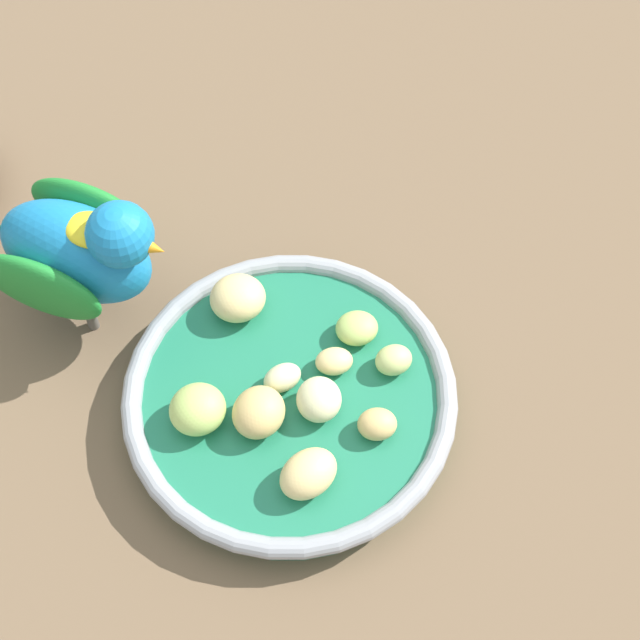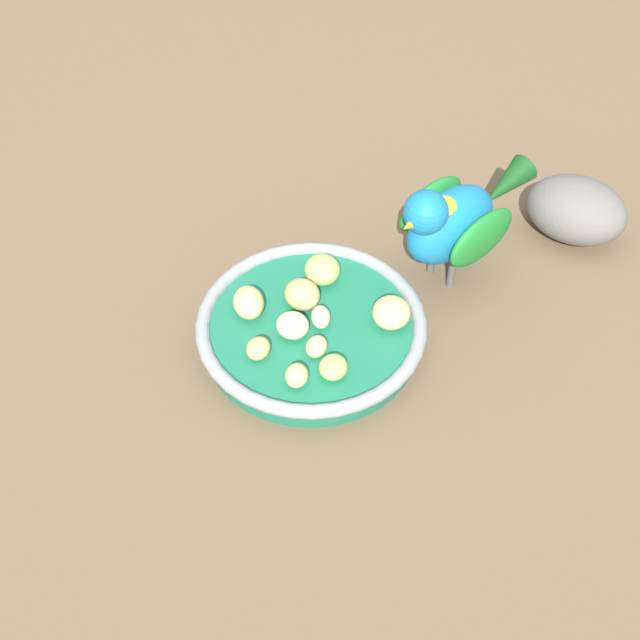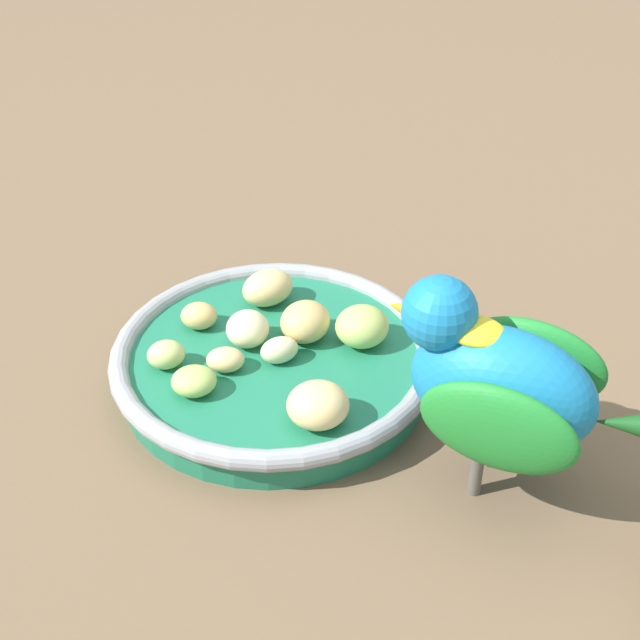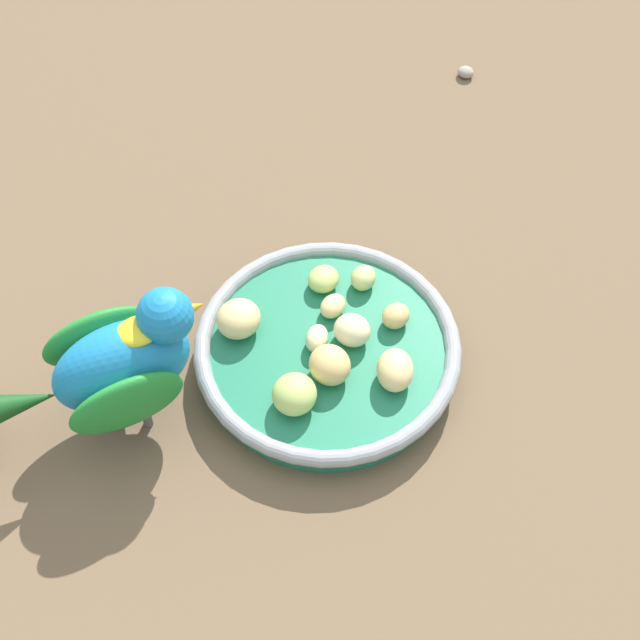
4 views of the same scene
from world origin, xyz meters
The scene contains 14 objects.
ground_plane centered at (0.00, 0.00, 0.00)m, with size 4.00×4.00×0.00m, color brown.
feeding_bowl centered at (0.02, 0.00, 0.02)m, with size 0.22×0.22×0.03m.
apple_piece_0 centered at (-0.02, -0.01, 0.03)m, with size 0.02×0.02×0.02m, color #E5C67F.
apple_piece_1 centered at (0.07, 0.00, 0.04)m, with size 0.04×0.03×0.03m, color #B2CC66.
apple_piece_2 centered at (0.02, -0.01, 0.03)m, with size 0.03×0.02×0.02m, color beige.
apple_piece_3 centered at (0.00, 0.01, 0.04)m, with size 0.03×0.03×0.02m, color beige.
apple_piece_4 centered at (0.04, 0.01, 0.04)m, with size 0.04×0.03×0.03m, color tan.
apple_piece_5 centered at (0.02, 0.06, 0.04)m, with size 0.04×0.03×0.02m, color #E5C67F.
apple_piece_6 centered at (0.03, -0.07, 0.04)m, with size 0.04×0.04×0.03m, color #E5C67F.
apple_piece_7 centered at (-0.05, 0.00, 0.03)m, with size 0.02×0.02×0.02m, color #C6D17A.
apple_piece_8 centered at (-0.04, -0.03, 0.03)m, with size 0.03×0.03×0.02m, color #B2CC66.
apple_piece_9 centered at (-0.03, 0.04, 0.03)m, with size 0.02×0.02×0.02m, color tan.
parrot centered at (0.13, -0.12, 0.07)m, with size 0.16×0.14×0.13m.
pebble_0 centered at (-0.38, -0.02, 0.01)m, with size 0.02×0.02×0.01m, color gray.
Camera 4 is at (0.40, 0.18, 0.64)m, focal length 51.79 mm.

